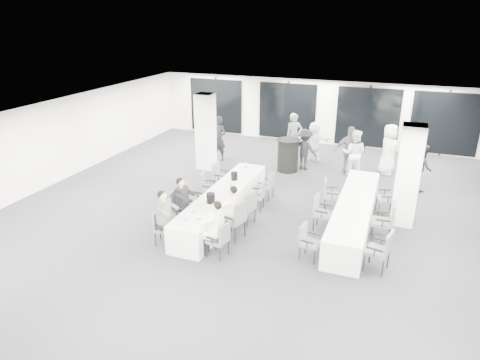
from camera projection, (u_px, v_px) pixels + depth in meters
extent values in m
cube|color=#25252B|center=(247.00, 214.00, 12.46)|extent=(14.00, 16.00, 0.02)
cube|color=white|center=(248.00, 119.00, 11.44)|extent=(14.00, 16.00, 0.02)
cube|color=silver|center=(51.00, 143.00, 14.29)|extent=(0.02, 16.00, 2.80)
cube|color=silver|center=(309.00, 112.00, 18.92)|extent=(14.00, 0.02, 2.80)
cube|color=black|center=(309.00, 113.00, 18.87)|extent=(13.60, 0.06, 2.50)
cube|color=white|center=(206.00, 132.00, 15.67)|extent=(0.60, 0.60, 2.80)
cube|color=white|center=(408.00, 176.00, 11.42)|extent=(0.60, 0.60, 2.80)
cube|color=silver|center=(223.00, 203.00, 12.23)|extent=(0.90, 5.00, 0.75)
cube|color=silver|center=(354.00, 214.00, 11.59)|extent=(0.90, 5.00, 0.75)
cylinder|color=black|center=(288.00, 155.00, 15.67)|extent=(0.75, 0.75, 1.19)
cylinder|color=black|center=(289.00, 140.00, 15.45)|extent=(0.86, 0.86, 0.02)
cube|color=#53565B|center=(164.00, 229.00, 10.72)|extent=(0.50, 0.52, 0.07)
cube|color=#53565B|center=(156.00, 219.00, 10.66)|extent=(0.14, 0.42, 0.42)
cylinder|color=black|center=(160.00, 232.00, 11.00)|extent=(0.03, 0.03, 0.38)
cylinder|color=black|center=(155.00, 239.00, 10.66)|extent=(0.03, 0.03, 0.38)
cylinder|color=black|center=(174.00, 234.00, 10.95)|extent=(0.03, 0.03, 0.38)
cylinder|color=black|center=(170.00, 241.00, 10.61)|extent=(0.03, 0.03, 0.38)
cube|color=black|center=(167.00, 219.00, 10.88)|extent=(0.31, 0.10, 0.04)
cube|color=black|center=(161.00, 227.00, 10.46)|extent=(0.31, 0.10, 0.04)
cube|color=#53565B|center=(182.00, 211.00, 11.50)|extent=(0.52, 0.54, 0.09)
cube|color=#53565B|center=(174.00, 199.00, 11.48)|extent=(0.08, 0.50, 0.50)
cylinder|color=black|center=(179.00, 215.00, 11.87)|extent=(0.04, 0.04, 0.45)
cylinder|color=black|center=(171.00, 222.00, 11.49)|extent=(0.04, 0.04, 0.45)
cylinder|color=black|center=(193.00, 218.00, 11.71)|extent=(0.04, 0.04, 0.45)
cylinder|color=black|center=(185.00, 225.00, 11.34)|extent=(0.04, 0.04, 0.45)
cube|color=black|center=(186.00, 201.00, 11.67)|extent=(0.37, 0.06, 0.04)
cube|color=black|center=(176.00, 209.00, 11.20)|extent=(0.37, 0.06, 0.04)
cube|color=#53565B|center=(192.00, 202.00, 12.05)|extent=(0.55, 0.57, 0.09)
cube|color=#53565B|center=(185.00, 191.00, 12.05)|extent=(0.12, 0.50, 0.50)
cylinder|color=black|center=(191.00, 206.00, 12.42)|extent=(0.04, 0.04, 0.45)
cylinder|color=black|center=(182.00, 212.00, 12.06)|extent=(0.04, 0.04, 0.45)
cylinder|color=black|center=(203.00, 209.00, 12.24)|extent=(0.04, 0.04, 0.45)
cylinder|color=black|center=(195.00, 215.00, 11.88)|extent=(0.04, 0.04, 0.45)
cube|color=black|center=(197.00, 193.00, 12.21)|extent=(0.37, 0.08, 0.04)
cube|color=black|center=(187.00, 199.00, 11.76)|extent=(0.37, 0.08, 0.04)
cube|color=#53565B|center=(210.00, 189.00, 13.07)|extent=(0.56, 0.58, 0.08)
cube|color=#53565B|center=(202.00, 180.00, 13.00)|extent=(0.17, 0.46, 0.46)
cylinder|color=black|center=(205.00, 193.00, 13.36)|extent=(0.04, 0.04, 0.41)
cylinder|color=black|center=(202.00, 198.00, 13.00)|extent=(0.04, 0.04, 0.41)
cylinder|color=black|center=(217.00, 194.00, 13.32)|extent=(0.04, 0.04, 0.41)
cylinder|color=black|center=(215.00, 199.00, 12.96)|extent=(0.04, 0.04, 0.41)
cube|color=black|center=(211.00, 181.00, 13.24)|extent=(0.34, 0.12, 0.04)
cube|color=black|center=(208.00, 187.00, 12.78)|extent=(0.34, 0.12, 0.04)
cube|color=#53565B|center=(222.00, 178.00, 13.91)|extent=(0.49, 0.51, 0.08)
cube|color=#53565B|center=(216.00, 169.00, 13.90)|extent=(0.09, 0.46, 0.46)
cylinder|color=black|center=(220.00, 182.00, 14.25)|extent=(0.04, 0.04, 0.41)
cylinder|color=black|center=(214.00, 186.00, 13.91)|extent=(0.04, 0.04, 0.41)
cylinder|color=black|center=(230.00, 184.00, 14.10)|extent=(0.04, 0.04, 0.41)
cylinder|color=black|center=(225.00, 188.00, 13.76)|extent=(0.04, 0.04, 0.41)
cube|color=black|center=(225.00, 171.00, 14.07)|extent=(0.34, 0.06, 0.04)
cube|color=black|center=(219.00, 176.00, 13.64)|extent=(0.34, 0.06, 0.04)
cube|color=#53565B|center=(218.00, 241.00, 10.15)|extent=(0.50, 0.51, 0.07)
cube|color=#53565B|center=(225.00, 233.00, 9.96)|extent=(0.13, 0.43, 0.43)
cylinder|color=black|center=(220.00, 254.00, 9.99)|extent=(0.03, 0.03, 0.38)
cylinder|color=black|center=(228.00, 248.00, 10.29)|extent=(0.03, 0.03, 0.38)
cylinder|color=black|center=(207.00, 250.00, 10.17)|extent=(0.03, 0.03, 0.38)
cylinder|color=black|center=(216.00, 244.00, 10.46)|extent=(0.03, 0.03, 0.38)
cube|color=black|center=(212.00, 239.00, 9.90)|extent=(0.32, 0.09, 0.04)
cube|color=black|center=(223.00, 231.00, 10.27)|extent=(0.32, 0.09, 0.04)
cube|color=#53565B|center=(233.00, 220.00, 10.98)|extent=(0.61, 0.63, 0.09)
cube|color=#53565B|center=(241.00, 212.00, 10.75)|extent=(0.19, 0.50, 0.50)
cylinder|color=black|center=(235.00, 235.00, 10.79)|extent=(0.04, 0.04, 0.45)
cylinder|color=black|center=(245.00, 228.00, 11.13)|extent=(0.04, 0.04, 0.45)
cylinder|color=black|center=(221.00, 230.00, 11.03)|extent=(0.04, 0.04, 0.45)
cylinder|color=black|center=(231.00, 224.00, 11.36)|extent=(0.04, 0.04, 0.45)
cube|color=black|center=(227.00, 218.00, 10.71)|extent=(0.37, 0.13, 0.04)
cube|color=black|center=(239.00, 210.00, 11.12)|extent=(0.37, 0.13, 0.04)
cube|color=#53565B|center=(245.00, 208.00, 11.78)|extent=(0.56, 0.57, 0.08)
cube|color=#53565B|center=(252.00, 201.00, 11.56)|extent=(0.17, 0.45, 0.45)
cylinder|color=black|center=(247.00, 220.00, 11.61)|extent=(0.04, 0.04, 0.40)
cylinder|color=black|center=(255.00, 215.00, 11.91)|extent=(0.04, 0.04, 0.40)
cylinder|color=black|center=(235.00, 217.00, 11.82)|extent=(0.04, 0.04, 0.40)
cylinder|color=black|center=(243.00, 212.00, 12.12)|extent=(0.04, 0.04, 0.40)
cube|color=black|center=(240.00, 206.00, 11.53)|extent=(0.33, 0.12, 0.04)
cube|color=black|center=(250.00, 200.00, 11.90)|extent=(0.33, 0.12, 0.04)
cube|color=#53565B|center=(256.00, 196.00, 12.59)|extent=(0.47, 0.49, 0.07)
cube|color=#53565B|center=(263.00, 189.00, 12.45)|extent=(0.10, 0.43, 0.43)
cylinder|color=black|center=(261.00, 207.00, 12.46)|extent=(0.03, 0.03, 0.38)
cylinder|color=black|center=(263.00, 202.00, 12.79)|extent=(0.03, 0.03, 0.38)
cylinder|color=black|center=(248.00, 205.00, 12.55)|extent=(0.03, 0.03, 0.38)
cylinder|color=black|center=(251.00, 200.00, 12.88)|extent=(0.03, 0.03, 0.38)
cube|color=black|center=(254.00, 195.00, 12.32)|extent=(0.32, 0.07, 0.04)
cube|color=black|center=(258.00, 189.00, 12.74)|extent=(0.32, 0.07, 0.04)
cube|color=#53565B|center=(266.00, 186.00, 13.39)|extent=(0.47, 0.48, 0.07)
cube|color=#53565B|center=(272.00, 180.00, 13.22)|extent=(0.11, 0.42, 0.42)
cylinder|color=black|center=(268.00, 195.00, 13.25)|extent=(0.03, 0.03, 0.37)
cylinder|color=black|center=(273.00, 191.00, 13.54)|extent=(0.03, 0.03, 0.37)
cylinder|color=black|center=(258.00, 193.00, 13.41)|extent=(0.03, 0.03, 0.37)
cylinder|color=black|center=(263.00, 189.00, 13.70)|extent=(0.03, 0.03, 0.37)
cube|color=black|center=(263.00, 184.00, 13.15)|extent=(0.31, 0.07, 0.04)
cube|color=black|center=(269.00, 179.00, 13.52)|extent=(0.31, 0.07, 0.04)
cube|color=#53565B|center=(310.00, 244.00, 10.03)|extent=(0.48, 0.50, 0.07)
cube|color=#53565B|center=(303.00, 232.00, 10.03)|extent=(0.12, 0.42, 0.42)
cylinder|color=black|center=(305.00, 246.00, 10.34)|extent=(0.03, 0.03, 0.37)
cylinder|color=black|center=(300.00, 253.00, 10.05)|extent=(0.03, 0.03, 0.37)
cylinder|color=black|center=(320.00, 250.00, 10.17)|extent=(0.03, 0.03, 0.37)
cylinder|color=black|center=(314.00, 257.00, 9.88)|extent=(0.03, 0.03, 0.37)
cube|color=black|center=(314.00, 234.00, 10.16)|extent=(0.31, 0.08, 0.04)
cube|color=black|center=(307.00, 242.00, 9.79)|extent=(0.31, 0.08, 0.04)
cube|color=#53565B|center=(323.00, 214.00, 11.42)|extent=(0.48, 0.50, 0.08)
cube|color=#53565B|center=(316.00, 204.00, 11.40)|extent=(0.08, 0.46, 0.46)
cylinder|color=black|center=(317.00, 218.00, 11.75)|extent=(0.04, 0.04, 0.41)
cylinder|color=black|center=(314.00, 224.00, 11.41)|extent=(0.04, 0.04, 0.41)
cylinder|color=black|center=(332.00, 220.00, 11.60)|extent=(0.04, 0.04, 0.41)
cylinder|color=black|center=(328.00, 227.00, 11.26)|extent=(0.04, 0.04, 0.41)
cube|color=black|center=(326.00, 205.00, 11.57)|extent=(0.34, 0.06, 0.04)
cube|color=black|center=(322.00, 212.00, 11.14)|extent=(0.34, 0.06, 0.04)
cube|color=#53565B|center=(332.00, 196.00, 12.59)|extent=(0.52, 0.54, 0.08)
cube|color=#53565B|center=(325.00, 187.00, 12.53)|extent=(0.13, 0.45, 0.45)
cylinder|color=black|center=(325.00, 200.00, 12.89)|extent=(0.04, 0.04, 0.40)
cylinder|color=black|center=(324.00, 205.00, 12.53)|extent=(0.04, 0.04, 0.40)
cylinder|color=black|center=(338.00, 201.00, 12.82)|extent=(0.04, 0.04, 0.40)
cylinder|color=black|center=(338.00, 206.00, 12.46)|extent=(0.04, 0.04, 0.40)
cube|color=black|center=(332.00, 187.00, 12.75)|extent=(0.33, 0.09, 0.04)
cube|color=black|center=(332.00, 194.00, 12.31)|extent=(0.33, 0.09, 0.04)
cube|color=#53565B|center=(377.00, 251.00, 9.58)|extent=(0.58, 0.60, 0.08)
cube|color=#53565B|center=(389.00, 243.00, 9.36)|extent=(0.17, 0.49, 0.48)
cylinder|color=black|center=(383.00, 268.00, 9.40)|extent=(0.04, 0.04, 0.43)
cylinder|color=black|center=(388.00, 260.00, 9.73)|extent=(0.04, 0.04, 0.43)
cylinder|color=black|center=(364.00, 262.00, 9.62)|extent=(0.04, 0.04, 0.43)
cylinder|color=black|center=(370.00, 254.00, 9.95)|extent=(0.04, 0.04, 0.43)
cube|color=black|center=(375.00, 249.00, 9.31)|extent=(0.36, 0.12, 0.04)
cube|color=black|center=(382.00, 239.00, 9.72)|extent=(0.36, 0.12, 0.04)
cube|color=#53565B|center=(382.00, 222.00, 10.89)|extent=(0.52, 0.54, 0.09)
cube|color=#53565B|center=(393.00, 213.00, 10.71)|extent=(0.09, 0.50, 0.49)
cylinder|color=black|center=(390.00, 237.00, 10.73)|extent=(0.04, 0.04, 0.44)
cylinder|color=black|center=(390.00, 229.00, 11.11)|extent=(0.04, 0.04, 0.44)
cylinder|color=black|center=(372.00, 234.00, 10.85)|extent=(0.04, 0.04, 0.44)
cylinder|color=black|center=(372.00, 227.00, 11.23)|extent=(0.04, 0.04, 0.44)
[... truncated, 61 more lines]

